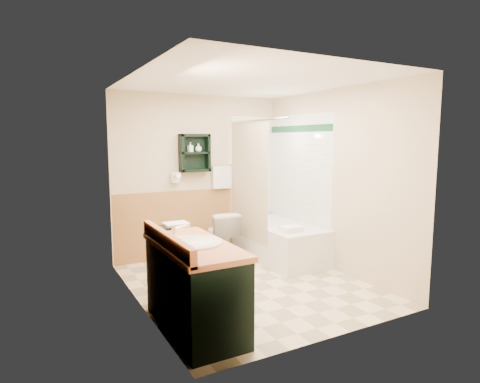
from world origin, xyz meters
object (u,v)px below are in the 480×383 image
hair_dryer (175,178)px  vanity_book (153,219)px  soap_bottle_b (198,149)px  soap_bottle_a (190,150)px  wall_shelf (195,153)px  vanity (195,286)px  bathtub (280,242)px  toilet (220,235)px

hair_dryer → vanity_book: (-0.76, -1.48, -0.27)m
soap_bottle_b → soap_bottle_a: bearing=180.0°
wall_shelf → hair_dryer: bearing=175.2°
soap_bottle_a → soap_bottle_b: (0.13, 0.00, 0.02)m
soap_bottle_a → soap_bottle_b: bearing=0.0°
vanity → soap_bottle_a: (0.83, 2.16, 1.19)m
bathtub → soap_bottle_b: (-0.97, 0.72, 1.35)m
vanity → hair_dryer: bearing=74.8°
soap_bottle_a → toilet: bearing=-37.3°
vanity → toilet: 2.23m
bathtub → toilet: 0.88m
bathtub → soap_bottle_a: size_ratio=10.80×
soap_bottle_a → vanity: bearing=-110.9°
hair_dryer → toilet: size_ratio=0.34×
hair_dryer → vanity_book: size_ratio=1.03×
bathtub → hair_dryer: bearing=150.6°
toilet → soap_bottle_b: bearing=-43.6°
wall_shelf → soap_bottle_a: (-0.07, -0.01, 0.05)m
wall_shelf → toilet: wall_shelf is taller
vanity → soap_bottle_a: soap_bottle_a is taller
vanity → toilet: (1.17, 1.89, -0.06)m
hair_dryer → vanity: (-0.59, -2.19, -0.80)m
hair_dryer → vanity_book: 1.69m
bathtub → soap_bottle_a: soap_bottle_a is taller
hair_dryer → toilet: hair_dryer is taller
soap_bottle_b → wall_shelf: bearing=174.9°
soap_bottle_a → soap_bottle_b: size_ratio=1.15×
wall_shelf → soap_bottle_b: (0.06, -0.01, 0.06)m
toilet → soap_bottle_a: soap_bottle_a is taller
vanity → toilet: vanity is taller
vanity → soap_bottle_a: size_ratio=9.17×
wall_shelf → vanity: size_ratio=0.43×
vanity_book → soap_bottle_b: 1.95m
hair_dryer → soap_bottle_a: soap_bottle_a is taller
bathtub → soap_bottle_b: size_ratio=12.46×
bathtub → soap_bottle_a: 1.87m
bathtub → vanity_book: vanity_book is taller
wall_shelf → hair_dryer: 0.46m
wall_shelf → soap_bottle_a: size_ratio=3.96×
wall_shelf → toilet: bearing=-44.1°
bathtub → soap_bottle_b: soap_bottle_b is taller
wall_shelf → vanity: wall_shelf is taller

